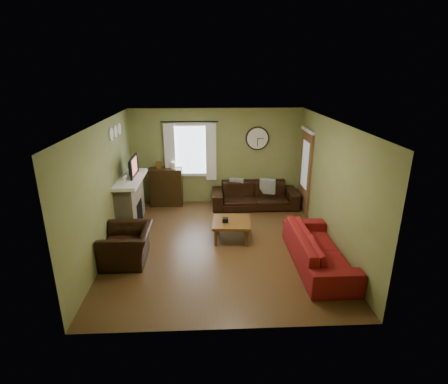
{
  "coord_description": "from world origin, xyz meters",
  "views": [
    {
      "loc": [
        -0.24,
        -6.7,
        3.55
      ],
      "look_at": [
        0.1,
        0.4,
        1.05
      ],
      "focal_mm": 28.0,
      "sensor_mm": 36.0,
      "label": 1
    }
  ],
  "objects_px": {
    "bookshelf": "(166,187)",
    "coffee_table": "(231,230)",
    "sofa_red": "(318,249)",
    "armchair": "(127,245)",
    "sofa_brown": "(255,195)"
  },
  "relations": [
    {
      "from": "sofa_brown",
      "to": "coffee_table",
      "type": "bearing_deg",
      "value": -111.94
    },
    {
      "from": "bookshelf",
      "to": "coffee_table",
      "type": "distance_m",
      "value": 2.72
    },
    {
      "from": "armchair",
      "to": "coffee_table",
      "type": "distance_m",
      "value": 2.24
    },
    {
      "from": "bookshelf",
      "to": "sofa_red",
      "type": "xyz_separation_m",
      "value": [
        3.22,
        -3.3,
        -0.19
      ]
    },
    {
      "from": "sofa_brown",
      "to": "sofa_red",
      "type": "bearing_deg",
      "value": -74.86
    },
    {
      "from": "sofa_red",
      "to": "coffee_table",
      "type": "xyz_separation_m",
      "value": [
        -1.58,
        1.15,
        -0.12
      ]
    },
    {
      "from": "sofa_red",
      "to": "armchair",
      "type": "distance_m",
      "value": 3.67
    },
    {
      "from": "sofa_brown",
      "to": "armchair",
      "type": "relative_size",
      "value": 2.21
    },
    {
      "from": "sofa_brown",
      "to": "sofa_red",
      "type": "distance_m",
      "value": 3.14
    },
    {
      "from": "sofa_red",
      "to": "armchair",
      "type": "bearing_deg",
      "value": 84.99
    },
    {
      "from": "bookshelf",
      "to": "armchair",
      "type": "xyz_separation_m",
      "value": [
        -0.44,
        -2.97,
        -0.18
      ]
    },
    {
      "from": "sofa_red",
      "to": "coffee_table",
      "type": "distance_m",
      "value": 1.96
    },
    {
      "from": "sofa_brown",
      "to": "armchair",
      "type": "height_order",
      "value": "armchair"
    },
    {
      "from": "sofa_red",
      "to": "armchair",
      "type": "height_order",
      "value": "armchair"
    },
    {
      "from": "sofa_red",
      "to": "coffee_table",
      "type": "bearing_deg",
      "value": 54.02
    }
  ]
}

